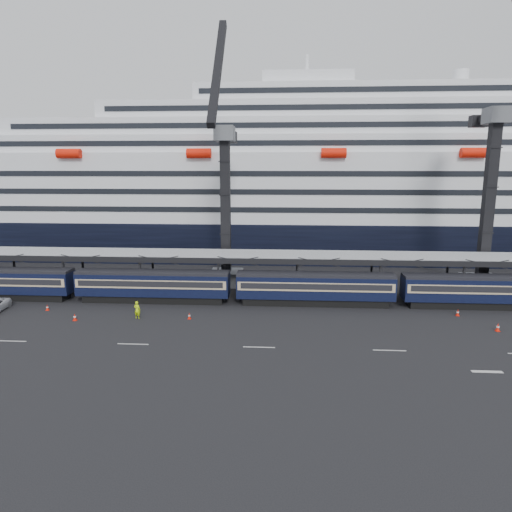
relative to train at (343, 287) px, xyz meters
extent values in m
plane|color=black|center=(4.65, -10.00, -2.20)|extent=(260.00, 260.00, 0.00)
cube|color=beige|center=(-33.35, -14.00, -2.19)|extent=(3.00, 0.15, 0.02)
cube|color=beige|center=(-21.35, -14.00, -2.19)|extent=(3.00, 0.15, 0.02)
cube|color=beige|center=(-9.35, -14.00, -2.19)|extent=(3.00, 0.15, 0.02)
cube|color=beige|center=(2.65, -14.00, -2.19)|extent=(3.00, 0.15, 0.02)
cube|color=beige|center=(9.65, -18.00, -2.19)|extent=(2.50, 0.40, 0.02)
cube|color=black|center=(-43.35, 0.00, -1.75)|extent=(17.48, 2.40, 0.90)
cube|color=black|center=(-23.35, 0.00, -1.75)|extent=(17.48, 2.40, 0.90)
cube|color=black|center=(-23.35, 0.00, 0.05)|extent=(19.00, 2.80, 2.70)
cube|color=#C5B08B|center=(-23.35, 0.00, 0.35)|extent=(18.62, 2.92, 1.05)
cube|color=black|center=(-23.35, 0.00, 0.40)|extent=(17.86, 2.98, 0.70)
cube|color=black|center=(-23.35, 0.00, 1.55)|extent=(19.00, 2.50, 0.35)
cube|color=black|center=(-3.35, 0.00, -1.75)|extent=(17.48, 2.40, 0.90)
cube|color=black|center=(-3.35, 0.00, 0.05)|extent=(19.00, 2.80, 2.70)
cube|color=#C5B08B|center=(-3.35, 0.00, 0.35)|extent=(18.62, 2.92, 1.05)
cube|color=black|center=(-3.35, 0.00, 0.40)|extent=(17.86, 2.98, 0.70)
cube|color=black|center=(-3.35, 0.00, 1.55)|extent=(19.00, 2.50, 0.35)
cube|color=black|center=(16.65, 0.00, -1.75)|extent=(17.48, 2.40, 0.90)
cube|color=black|center=(16.65, 0.00, 0.05)|extent=(19.00, 2.80, 2.70)
cube|color=#C5B08B|center=(16.65, 0.00, 0.35)|extent=(18.62, 2.92, 1.05)
cube|color=black|center=(16.65, 0.00, 0.40)|extent=(17.86, 2.98, 0.70)
cube|color=black|center=(16.65, 0.00, 1.55)|extent=(19.00, 2.50, 0.35)
cube|color=gray|center=(4.65, 4.00, 3.20)|extent=(130.00, 6.00, 0.25)
cube|color=black|center=(4.65, 1.00, 2.90)|extent=(130.00, 0.25, 0.70)
cube|color=black|center=(4.65, 7.00, 2.90)|extent=(130.00, 0.25, 0.70)
cube|color=black|center=(-45.35, 6.80, 0.50)|extent=(0.25, 0.25, 5.40)
cube|color=black|center=(-35.35, 1.20, 0.50)|extent=(0.25, 0.25, 5.40)
cube|color=black|center=(-35.35, 6.80, 0.50)|extent=(0.25, 0.25, 5.40)
cube|color=black|center=(-25.35, 1.20, 0.50)|extent=(0.25, 0.25, 5.40)
cube|color=black|center=(-25.35, 6.80, 0.50)|extent=(0.25, 0.25, 5.40)
cube|color=black|center=(-15.35, 1.20, 0.50)|extent=(0.25, 0.25, 5.40)
cube|color=black|center=(-15.35, 6.80, 0.50)|extent=(0.25, 0.25, 5.40)
cube|color=black|center=(-5.35, 1.20, 0.50)|extent=(0.25, 0.25, 5.40)
cube|color=black|center=(-5.35, 6.80, 0.50)|extent=(0.25, 0.25, 5.40)
cube|color=black|center=(4.65, 1.20, 0.50)|extent=(0.25, 0.25, 5.40)
cube|color=black|center=(4.65, 6.80, 0.50)|extent=(0.25, 0.25, 5.40)
cube|color=black|center=(14.65, 1.20, 0.50)|extent=(0.25, 0.25, 5.40)
cube|color=black|center=(14.65, 6.80, 0.50)|extent=(0.25, 0.25, 5.40)
cube|color=black|center=(4.65, 36.00, 1.30)|extent=(200.00, 28.00, 7.00)
cube|color=white|center=(4.65, 36.00, 10.80)|extent=(190.00, 26.88, 12.00)
cube|color=white|center=(4.65, 36.00, 18.30)|extent=(160.00, 24.64, 3.00)
cube|color=black|center=(4.65, 23.63, 18.30)|extent=(153.60, 0.12, 0.90)
cube|color=white|center=(4.65, 36.00, 21.30)|extent=(124.00, 21.84, 3.00)
cube|color=black|center=(4.65, 25.03, 21.30)|extent=(119.04, 0.12, 0.90)
cube|color=white|center=(4.65, 36.00, 24.30)|extent=(90.00, 19.04, 3.00)
cube|color=black|center=(4.65, 26.43, 24.30)|extent=(86.40, 0.12, 0.90)
cube|color=white|center=(4.65, 36.00, 27.30)|extent=(56.00, 16.24, 3.00)
cube|color=black|center=(4.65, 27.83, 27.30)|extent=(53.76, 0.12, 0.90)
cube|color=white|center=(-3.35, 36.00, 29.80)|extent=(16.00, 12.00, 2.50)
cylinder|color=white|center=(24.65, 36.00, 30.30)|extent=(2.80, 2.80, 3.00)
cylinder|color=red|center=(-43.35, 21.96, 16.60)|extent=(4.00, 1.60, 1.60)
cylinder|color=red|center=(-21.35, 21.96, 16.60)|extent=(4.00, 1.60, 1.60)
cylinder|color=red|center=(0.65, 21.96, 16.60)|extent=(4.00, 1.60, 1.60)
cylinder|color=red|center=(22.65, 21.96, 16.60)|extent=(4.00, 1.60, 1.60)
cube|color=#505358|center=(-15.35, 9.00, -1.20)|extent=(4.50, 4.50, 2.00)
cube|color=black|center=(-15.35, 9.00, 8.80)|extent=(1.30, 1.30, 18.00)
cube|color=#505358|center=(-15.35, 9.00, 18.80)|extent=(2.60, 3.20, 2.00)
cube|color=black|center=(-15.35, 3.21, 25.69)|extent=(0.90, 12.26, 14.37)
cube|color=black|center=(-15.35, 11.52, 18.80)|extent=(0.90, 5.04, 0.90)
cube|color=black|center=(-15.35, 14.04, 18.60)|extent=(2.20, 1.60, 1.60)
cube|color=#505358|center=(19.65, 8.00, -1.20)|extent=(4.50, 4.50, 2.00)
cube|color=black|center=(19.65, 8.00, 9.80)|extent=(1.30, 1.30, 20.00)
cube|color=#505358|center=(19.65, 8.00, 20.80)|extent=(2.60, 3.20, 2.00)
cube|color=black|center=(19.65, 10.80, 20.80)|extent=(0.90, 5.60, 0.90)
cube|color=black|center=(19.65, 13.60, 20.60)|extent=(2.20, 1.60, 1.60)
imported|color=#CEFF0D|center=(-23.32, -6.57, -1.21)|extent=(0.80, 0.60, 1.98)
cube|color=red|center=(-34.81, -4.39, -2.18)|extent=(0.35, 0.35, 0.04)
cone|color=red|center=(-34.81, -4.39, -1.83)|extent=(0.30, 0.30, 0.67)
cylinder|color=white|center=(-34.81, -4.39, -1.83)|extent=(0.25, 0.25, 0.11)
cube|color=red|center=(-29.94, -7.71, -2.18)|extent=(0.40, 0.40, 0.04)
cone|color=red|center=(-29.94, -7.71, -1.78)|extent=(0.34, 0.34, 0.76)
cylinder|color=white|center=(-29.94, -7.71, -1.78)|extent=(0.28, 0.28, 0.13)
cube|color=red|center=(-17.53, -6.37, -2.18)|extent=(0.35, 0.35, 0.04)
cone|color=red|center=(-17.53, -6.37, -1.83)|extent=(0.30, 0.30, 0.67)
cylinder|color=white|center=(-17.53, -6.37, -1.83)|extent=(0.25, 0.25, 0.11)
cube|color=red|center=(12.57, -3.33, -2.18)|extent=(0.38, 0.38, 0.04)
cone|color=red|center=(12.57, -3.33, -1.80)|extent=(0.32, 0.32, 0.72)
cylinder|color=white|center=(12.57, -3.33, -1.80)|extent=(0.27, 0.27, 0.12)
cube|color=red|center=(14.83, -8.15, -2.18)|extent=(0.43, 0.43, 0.04)
cone|color=red|center=(14.83, -8.15, -1.75)|extent=(0.36, 0.36, 0.81)
cylinder|color=white|center=(14.83, -8.15, -1.75)|extent=(0.30, 0.30, 0.13)
camera|label=1|loc=(-7.08, -54.05, 14.26)|focal=32.00mm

